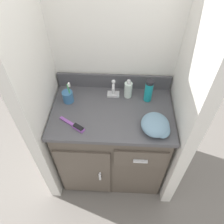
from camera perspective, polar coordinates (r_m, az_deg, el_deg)
name	(u,v)px	position (r m, az deg, el deg)	size (l,w,h in m)	color
ground_plane	(112,167)	(2.21, 0.04, -14.20)	(6.00, 6.00, 0.00)	slate
wall_back	(115,51)	(1.61, 0.68, 15.68)	(1.05, 0.08, 2.20)	silver
wall_left	(34,77)	(1.45, -19.61, 8.70)	(0.08, 0.62, 2.20)	silver
wall_right	(192,82)	(1.41, 20.20, 7.37)	(0.08, 0.62, 2.20)	silver
vanity	(112,143)	(1.85, -0.01, -8.05)	(0.87, 0.55, 0.81)	brown
backsplash	(114,81)	(1.69, 0.52, 8.06)	(0.87, 0.02, 0.12)	#4C4C51
sink_faucet	(113,91)	(1.63, 0.36, 5.62)	(0.09, 0.09, 0.14)	silver
toothbrush_cup	(68,96)	(1.62, -11.43, 4.01)	(0.08, 0.08, 0.18)	teal
soap_dispenser	(128,90)	(1.62, 4.25, 5.88)	(0.06, 0.06, 0.16)	silver
shaving_cream_can	(149,91)	(1.59, 9.53, 5.48)	(0.06, 0.06, 0.18)	teal
hairbrush	(75,126)	(1.46, -9.65, -3.58)	(0.19, 0.13, 0.03)	purple
hand_towel	(157,126)	(1.44, 11.57, -3.48)	(0.19, 0.20, 0.09)	#6B8EA8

